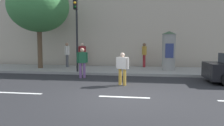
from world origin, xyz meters
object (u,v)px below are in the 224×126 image
Objects in this scene: pedestrian_in_dark_shirt at (122,66)px; pedestrian_tallest at (82,52)px; pedestrian_near_pole at (144,53)px; poster_column at (169,50)px; pedestrian_in_red_top at (67,53)px; traffic_light at (76,22)px; pedestrian_with_backpack at (82,61)px; street_tree at (39,6)px.

pedestrian_tallest reaches higher than pedestrian_in_dark_shirt.
pedestrian_in_dark_shirt is 7.39m from pedestrian_tallest.
pedestrian_near_pole is at bearing 0.59° from pedestrian_tallest.
poster_column is 7.17m from pedestrian_in_red_top.
pedestrian_near_pole is (0.90, 6.40, 0.32)m from pedestrian_in_dark_shirt.
traffic_light is 2.54× the size of pedestrian_tallest.
poster_column reaches higher than pedestrian_near_pole.
pedestrian_with_backpack is at bearing -148.00° from poster_column.
street_tree is 4.10× the size of pedestrian_in_dark_shirt.
pedestrian_in_dark_shirt is 0.83× the size of pedestrian_in_red_top.
poster_column is at bearing 62.58° from pedestrian_in_dark_shirt.
pedestrian_in_dark_shirt is at bearing -49.83° from pedestrian_in_red_top.
pedestrian_in_dark_shirt is at bearing -36.27° from street_tree.
pedestrian_in_red_top is (1.65, 0.89, -3.21)m from street_tree.
street_tree is 4.45m from pedestrian_tallest.
traffic_light reaches higher than pedestrian_in_red_top.
pedestrian_near_pole is at bearing 9.04° from pedestrian_in_red_top.
poster_column is at bearing -5.98° from pedestrian_in_red_top.
traffic_light is 2.52× the size of pedestrian_in_red_top.
poster_column reaches higher than pedestrian_tallest.
poster_column is (5.60, 1.71, -1.73)m from traffic_light.
pedestrian_tallest is (-0.64, 3.30, -1.96)m from traffic_light.
pedestrian_in_red_top is (-7.13, 0.75, -0.23)m from poster_column.
traffic_light reaches higher than pedestrian_with_backpack.
poster_column reaches higher than pedestrian_in_dark_shirt.
pedestrian_tallest is at bearing 43.15° from pedestrian_in_red_top.
traffic_light is 3.50m from pedestrian_in_red_top.
pedestrian_in_dark_shirt is (-2.47, -4.77, -0.56)m from poster_column.
pedestrian_near_pole is (4.67, 0.05, -0.00)m from pedestrian_tallest.
pedestrian_with_backpack reaches higher than pedestrian_in_dark_shirt.
pedestrian_tallest is 1.01× the size of pedestrian_near_pole.
pedestrian_in_red_top is (-1.53, 2.46, -1.95)m from traffic_light.
street_tree is 8.09m from pedestrian_near_pole.
pedestrian_in_dark_shirt is at bearing -44.38° from traffic_light.
pedestrian_near_pole reaches higher than pedestrian_with_backpack.
street_tree is 8.59m from pedestrian_in_dark_shirt.
poster_column reaches higher than pedestrian_in_red_top.
pedestrian_tallest reaches higher than pedestrian_near_pole.
pedestrian_in_red_top is (-0.89, -0.84, 0.01)m from pedestrian_tallest.
poster_column is at bearing 32.00° from pedestrian_with_backpack.
traffic_light reaches higher than poster_column.
pedestrian_with_backpack is (0.74, -1.32, -2.20)m from traffic_light.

